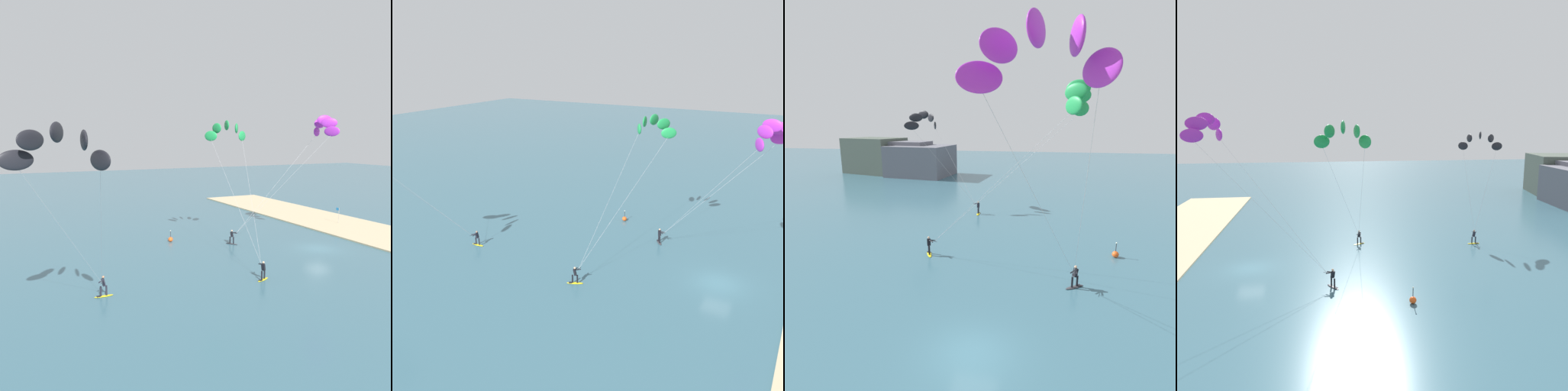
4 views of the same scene
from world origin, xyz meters
The scene contains 4 objects.
ground_plane centered at (0.00, 0.00, 0.00)m, with size 240.00×240.00×0.00m, color #386070.
kitesurfer_nearshore centered at (4.77, 8.97, 12.41)m, with size 13.20×5.88×14.13m.
kitesurfer_mid_water centered at (2.80, -2.06, 13.03)m, with size 6.63×12.26×14.79m.
marker_buoy centered at (9.85, 13.76, 0.30)m, with size 0.56×0.56×1.38m.
Camera 2 is at (-35.91, -6.11, 20.10)m, focal length 39.36 mm.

